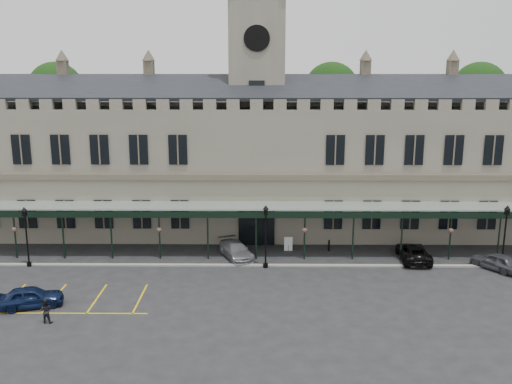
{
  "coord_description": "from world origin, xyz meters",
  "views": [
    {
      "loc": [
        0.39,
        -37.78,
        16.17
      ],
      "look_at": [
        0.0,
        6.0,
        6.0
      ],
      "focal_mm": 40.0,
      "sensor_mm": 36.0,
      "label": 1
    }
  ],
  "objects_px": {
    "clock_tower": "(257,94)",
    "person_b": "(46,311)",
    "lamp_post_mid": "(266,231)",
    "sign_board": "(288,244)",
    "car_taxi": "(236,250)",
    "lamp_post_right": "(505,231)",
    "car_left_a": "(31,297)",
    "station_building": "(257,164)",
    "car_van": "(413,252)",
    "car_right_a": "(497,261)",
    "lamp_post_left": "(26,231)"
  },
  "relations": [
    {
      "from": "clock_tower",
      "to": "car_taxi",
      "type": "relative_size",
      "value": 5.44
    },
    {
      "from": "clock_tower",
      "to": "lamp_post_left",
      "type": "bearing_deg",
      "value": -149.61
    },
    {
      "from": "car_left_a",
      "to": "car_van",
      "type": "bearing_deg",
      "value": -89.05
    },
    {
      "from": "station_building",
      "to": "car_left_a",
      "type": "bearing_deg",
      "value": -129.28
    },
    {
      "from": "clock_tower",
      "to": "car_left_a",
      "type": "distance_m",
      "value": 26.8
    },
    {
      "from": "sign_board",
      "to": "car_taxi",
      "type": "relative_size",
      "value": 0.27
    },
    {
      "from": "lamp_post_mid",
      "to": "clock_tower",
      "type": "bearing_deg",
      "value": 94.06
    },
    {
      "from": "car_van",
      "to": "car_right_a",
      "type": "distance_m",
      "value": 6.36
    },
    {
      "from": "car_van",
      "to": "person_b",
      "type": "distance_m",
      "value": 28.63
    },
    {
      "from": "lamp_post_right",
      "to": "car_left_a",
      "type": "height_order",
      "value": "lamp_post_right"
    },
    {
      "from": "car_right_a",
      "to": "person_b",
      "type": "bearing_deg",
      "value": -19.84
    },
    {
      "from": "lamp_post_mid",
      "to": "lamp_post_right",
      "type": "relative_size",
      "value": 1.01
    },
    {
      "from": "clock_tower",
      "to": "car_left_a",
      "type": "relative_size",
      "value": 5.89
    },
    {
      "from": "lamp_post_right",
      "to": "car_van",
      "type": "relative_size",
      "value": 1.04
    },
    {
      "from": "clock_tower",
      "to": "person_b",
      "type": "bearing_deg",
      "value": -122.3
    },
    {
      "from": "clock_tower",
      "to": "sign_board",
      "type": "height_order",
      "value": "clock_tower"
    },
    {
      "from": "car_taxi",
      "to": "person_b",
      "type": "relative_size",
      "value": 2.84
    },
    {
      "from": "car_left_a",
      "to": "person_b",
      "type": "bearing_deg",
      "value": -158.41
    },
    {
      "from": "lamp_post_right",
      "to": "car_left_a",
      "type": "relative_size",
      "value": 1.21
    },
    {
      "from": "person_b",
      "to": "clock_tower",
      "type": "bearing_deg",
      "value": -119.62
    },
    {
      "from": "clock_tower",
      "to": "lamp_post_left",
      "type": "relative_size",
      "value": 5.03
    },
    {
      "from": "clock_tower",
      "to": "lamp_post_right",
      "type": "relative_size",
      "value": 4.87
    },
    {
      "from": "car_right_a",
      "to": "lamp_post_right",
      "type": "bearing_deg",
      "value": -175.76
    },
    {
      "from": "clock_tower",
      "to": "car_right_a",
      "type": "relative_size",
      "value": 6.06
    },
    {
      "from": "car_taxi",
      "to": "lamp_post_mid",
      "type": "bearing_deg",
      "value": -66.57
    },
    {
      "from": "sign_board",
      "to": "car_right_a",
      "type": "relative_size",
      "value": 0.3
    },
    {
      "from": "car_taxi",
      "to": "clock_tower",
      "type": "bearing_deg",
      "value": 54.94
    },
    {
      "from": "lamp_post_left",
      "to": "car_taxi",
      "type": "relative_size",
      "value": 1.08
    },
    {
      "from": "station_building",
      "to": "lamp_post_right",
      "type": "bearing_deg",
      "value": -27.9
    },
    {
      "from": "station_building",
      "to": "car_van",
      "type": "distance_m",
      "value": 16.79
    },
    {
      "from": "car_left_a",
      "to": "car_right_a",
      "type": "bearing_deg",
      "value": -95.49
    },
    {
      "from": "car_left_a",
      "to": "car_right_a",
      "type": "xyz_separation_m",
      "value": [
        34.0,
        7.32,
        -0.02
      ]
    },
    {
      "from": "sign_board",
      "to": "car_taxi",
      "type": "height_order",
      "value": "car_taxi"
    },
    {
      "from": "car_van",
      "to": "lamp_post_mid",
      "type": "bearing_deg",
      "value": 10.66
    },
    {
      "from": "lamp_post_left",
      "to": "lamp_post_mid",
      "type": "xyz_separation_m",
      "value": [
        19.0,
        -0.12,
        0.12
      ]
    },
    {
      "from": "station_building",
      "to": "car_van",
      "type": "height_order",
      "value": "station_building"
    },
    {
      "from": "lamp_post_mid",
      "to": "person_b",
      "type": "bearing_deg",
      "value": -144.43
    },
    {
      "from": "car_taxi",
      "to": "car_right_a",
      "type": "xyz_separation_m",
      "value": [
        20.7,
        -2.57,
        0.03
      ]
    },
    {
      "from": "lamp_post_left",
      "to": "car_taxi",
      "type": "distance_m",
      "value": 16.82
    },
    {
      "from": "lamp_post_left",
      "to": "car_left_a",
      "type": "xyz_separation_m",
      "value": [
        3.23,
        -7.73,
        -2.2
      ]
    },
    {
      "from": "lamp_post_mid",
      "to": "sign_board",
      "type": "bearing_deg",
      "value": 64.1
    },
    {
      "from": "clock_tower",
      "to": "sign_board",
      "type": "distance_m",
      "value": 14.45
    },
    {
      "from": "station_building",
      "to": "lamp_post_right",
      "type": "relative_size",
      "value": 11.77
    },
    {
      "from": "lamp_post_right",
      "to": "car_left_a",
      "type": "xyz_separation_m",
      "value": [
        -34.69,
        -7.92,
        -2.3
      ]
    },
    {
      "from": "car_van",
      "to": "car_right_a",
      "type": "bearing_deg",
      "value": 163.02
    },
    {
      "from": "sign_board",
      "to": "car_taxi",
      "type": "distance_m",
      "value": 4.84
    },
    {
      "from": "clock_tower",
      "to": "lamp_post_right",
      "type": "bearing_deg",
      "value": -28.09
    },
    {
      "from": "lamp_post_mid",
      "to": "car_left_a",
      "type": "height_order",
      "value": "lamp_post_mid"
    },
    {
      "from": "car_taxi",
      "to": "car_right_a",
      "type": "distance_m",
      "value": 20.86
    },
    {
      "from": "station_building",
      "to": "car_left_a",
      "type": "xyz_separation_m",
      "value": [
        -15.0,
        -18.34,
        -5.75
      ]
    }
  ]
}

